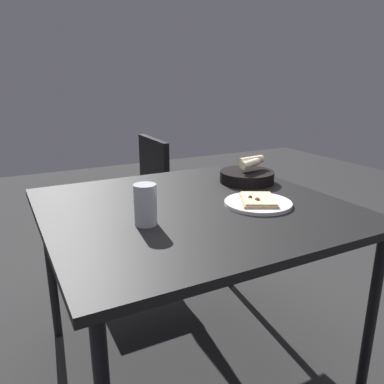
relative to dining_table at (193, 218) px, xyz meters
The scene contains 6 objects.
ground 0.69m from the dining_table, ahead, with size 8.00×8.00×0.00m, color #2D2D2D.
dining_table is the anchor object (origin of this frame).
pizza_plate 0.26m from the dining_table, 118.55° to the right, with size 0.26×0.26×0.04m.
bread_basket 0.43m from the dining_table, 65.11° to the right, with size 0.25×0.25×0.12m.
beer_glass 0.29m from the dining_table, 114.55° to the left, with size 0.08×0.08×0.14m.
chair_near 0.95m from the dining_table, ahead, with size 0.44×0.44×0.86m.
Camera 1 is at (-1.25, 0.66, 1.22)m, focal length 35.56 mm.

